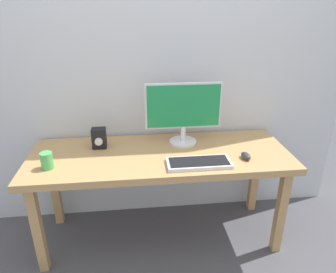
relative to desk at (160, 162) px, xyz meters
The scene contains 8 objects.
ground_plane 0.63m from the desk, ahead, with size 6.00×6.00×0.00m, color #4C4C51.
wall_back 0.94m from the desk, 90.00° to the left, with size 2.99×0.04×3.00m, color silver.
desk is the anchor object (origin of this frame).
monitor 0.40m from the desk, 40.76° to the left, with size 0.54×0.20×0.44m.
keyboard_primary 0.31m from the desk, 40.27° to the right, with size 0.41×0.17×0.03m.
mouse 0.58m from the desk, 15.24° to the right, with size 0.05×0.09×0.04m, color #333338.
audio_controller 0.46m from the desk, 162.16° to the left, with size 0.10×0.09×0.14m.
coffee_mug 0.74m from the desk, 169.29° to the right, with size 0.07×0.07×0.11m, color #4CB259.
Camera 1 is at (-0.16, -1.89, 1.66)m, focal length 32.95 mm.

